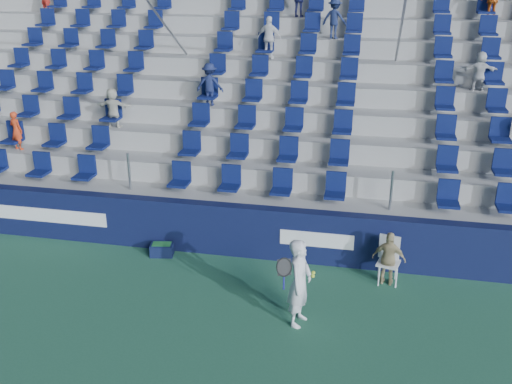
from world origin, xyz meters
TOP-DOWN VIEW (x-y plane):
  - ground at (0.00, 0.00)m, footprint 70.00×70.00m
  - sponsor_wall at (0.00, 3.15)m, footprint 24.00×0.32m
  - grandstand at (0.01, 8.24)m, footprint 24.00×8.17m
  - tennis_player at (1.42, 0.75)m, footprint 0.69×0.68m
  - line_judge_chair at (3.03, 2.65)m, footprint 0.52×0.53m
  - line_judge at (3.03, 2.50)m, footprint 0.71×0.39m
  - ball_bin at (-1.97, 2.75)m, footprint 0.56×0.42m

SIDE VIEW (x-z plane):
  - ground at x=0.00m, z-range 0.00..0.00m
  - ball_bin at x=-1.97m, z-range 0.01..0.30m
  - line_judge_chair at x=3.03m, z-range 0.07..1.05m
  - line_judge at x=3.03m, z-range 0.00..1.16m
  - sponsor_wall at x=0.00m, z-range 0.00..1.20m
  - tennis_player at x=1.42m, z-range 0.00..1.68m
  - grandstand at x=0.01m, z-range -1.18..5.45m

